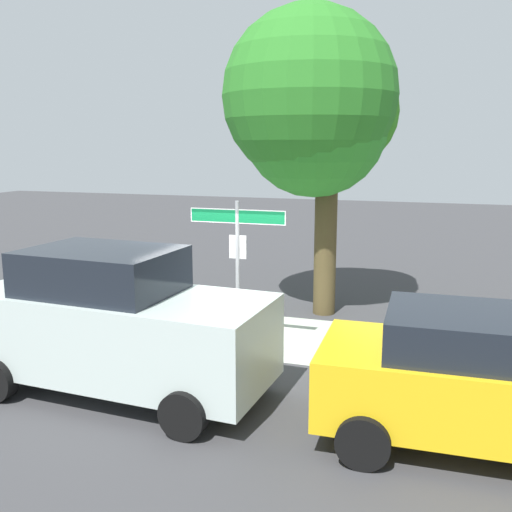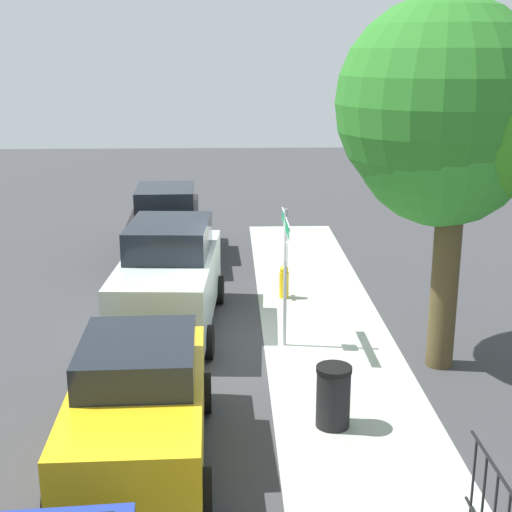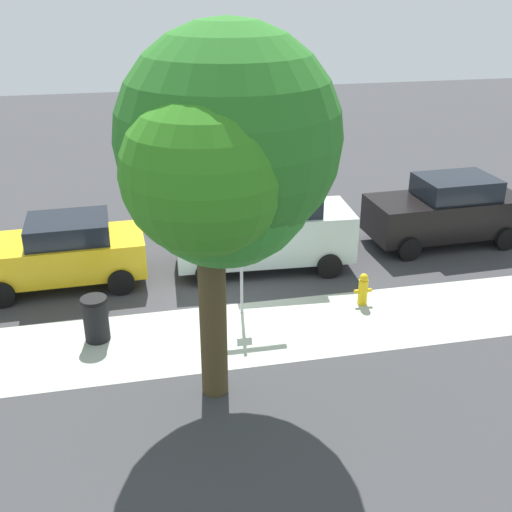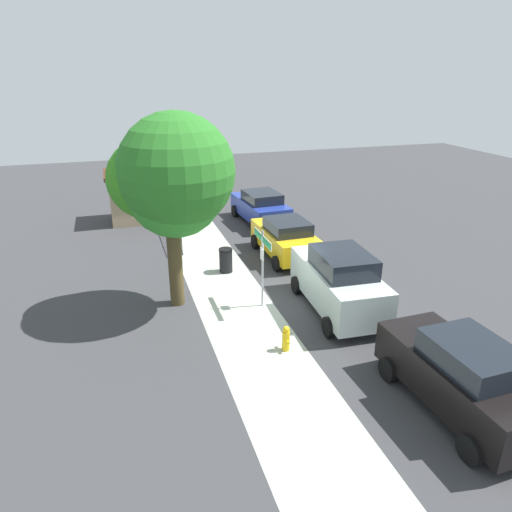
# 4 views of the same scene
# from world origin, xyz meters

# --- Properties ---
(ground_plane) EXTENTS (60.00, 60.00, 0.00)m
(ground_plane) POSITION_xyz_m (0.00, 0.00, 0.00)
(ground_plane) COLOR #38383A
(sidewalk_strip) EXTENTS (24.00, 2.60, 0.00)m
(sidewalk_strip) POSITION_xyz_m (2.00, 1.30, 0.00)
(sidewalk_strip) COLOR #A7AF9E
(sidewalk_strip) RESTS_ON ground_plane
(street_sign) EXTENTS (1.77, 0.07, 2.72)m
(street_sign) POSITION_xyz_m (-0.05, 0.40, 1.98)
(street_sign) COLOR #9EA0A5
(street_sign) RESTS_ON ground_plane
(shade_tree) EXTENTS (3.64, 3.94, 6.50)m
(shade_tree) POSITION_xyz_m (0.74, 3.15, 4.43)
(shade_tree) COLOR #483B22
(shade_tree) RESTS_ON ground_plane
(car_black) EXTENTS (4.39, 2.12, 1.93)m
(car_black) POSITION_xyz_m (-6.48, -2.41, 0.97)
(car_black) COLOR black
(car_black) RESTS_ON ground_plane
(car_silver) EXTENTS (4.61, 2.23, 2.18)m
(car_silver) POSITION_xyz_m (-1.12, -1.90, 1.08)
(car_silver) COLOR #B5C4BE
(car_silver) RESTS_ON ground_plane
(car_yellow) EXTENTS (4.05, 2.09, 1.71)m
(car_yellow) POSITION_xyz_m (3.96, -1.94, 0.87)
(car_yellow) COLOR gold
(car_yellow) RESTS_ON ground_plane
(fire_hydrant) EXTENTS (0.42, 0.22, 0.78)m
(fire_hydrant) POSITION_xyz_m (-2.87, 0.60, 0.38)
(fire_hydrant) COLOR yellow
(fire_hydrant) RESTS_ON ground_plane
(trash_bin) EXTENTS (0.55, 0.55, 0.98)m
(trash_bin) POSITION_xyz_m (3.15, 0.90, 0.49)
(trash_bin) COLOR black
(trash_bin) RESTS_ON ground_plane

